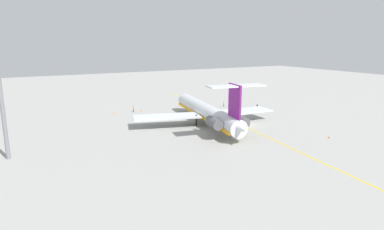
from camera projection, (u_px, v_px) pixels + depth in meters
name	position (u px, v px, depth m)	size (l,w,h in m)	color
ground	(247.00, 125.00, 80.91)	(300.66, 300.66, 0.00)	#9E9E99
main_jetliner	(208.00, 112.00, 80.00)	(40.05, 35.57, 11.70)	silver
ground_crew_near_nose	(234.00, 102.00, 105.46)	(0.27, 0.43, 1.69)	black
ground_crew_near_tail	(224.00, 103.00, 103.86)	(0.28, 0.41, 1.76)	black
ground_crew_portside	(257.00, 106.00, 99.42)	(0.34, 0.30, 1.66)	black
ground_crew_starboard	(133.00, 108.00, 95.67)	(0.44, 0.28, 1.73)	black
safety_cone_nose	(141.00, 110.00, 96.99)	(0.40, 0.40, 0.55)	#EA590F
safety_cone_wingtip	(329.00, 137.00, 69.87)	(0.40, 0.40, 0.55)	#EA590F
safety_cone_tail	(114.00, 113.00, 92.72)	(0.40, 0.40, 0.55)	#EA590F
taxiway_centreline	(233.00, 121.00, 85.37)	(101.93, 0.36, 0.01)	gold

